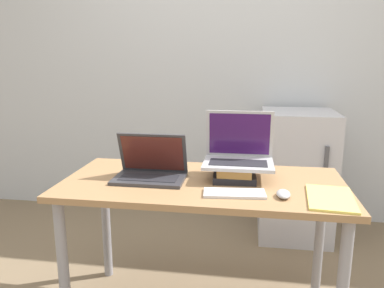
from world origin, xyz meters
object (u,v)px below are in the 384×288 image
book_stack (235,172)px  wireless_keyboard (234,193)px  mouse (283,194)px  laptop_left (151,170)px  laptop_on_books (239,153)px  mini_fridge (296,174)px  notepad (331,198)px

book_stack → wireless_keyboard: size_ratio=0.84×
mouse → laptop_left: bearing=165.9°
laptop_on_books → wireless_keyboard: laptop_on_books is taller
laptop_on_books → mini_fridge: (0.40, 0.91, -0.38)m
book_stack → notepad: book_stack is taller
wireless_keyboard → notepad: wireless_keyboard is taller
notepad → mini_fridge: size_ratio=0.34×
book_stack → mouse: (0.21, -0.22, -0.02)m
laptop_on_books → wireless_keyboard: 0.28m
laptop_left → notepad: (0.81, -0.15, -0.04)m
laptop_on_books → book_stack: bearing=-113.3°
laptop_on_books → mouse: (0.20, -0.25, -0.11)m
laptop_left → notepad: bearing=-10.5°
mouse → mini_fridge: size_ratio=0.11×
book_stack → mouse: 0.31m
mouse → notepad: bearing=1.5°
mouse → laptop_on_books: bearing=128.1°
book_stack → notepad: bearing=-27.8°
laptop_left → mouse: laptop_left is taller
book_stack → mouse: book_stack is taller
laptop_on_books → wireless_keyboard: (-0.01, -0.26, -0.11)m
laptop_left → wireless_keyboard: (0.41, -0.16, -0.04)m
notepad → mini_fridge: mini_fridge is taller
wireless_keyboard → mini_fridge: mini_fridge is taller
laptop_on_books → mouse: 0.34m
laptop_left → mini_fridge: (0.82, 1.01, -0.30)m
laptop_left → mouse: bearing=-14.1°
mouse → mini_fridge: bearing=80.5°
wireless_keyboard → mini_fridge: bearing=71.0°
laptop_left → laptop_on_books: bearing=13.2°
laptop_on_books → mini_fridge: laptop_on_books is taller
mouse → notepad: mouse is taller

